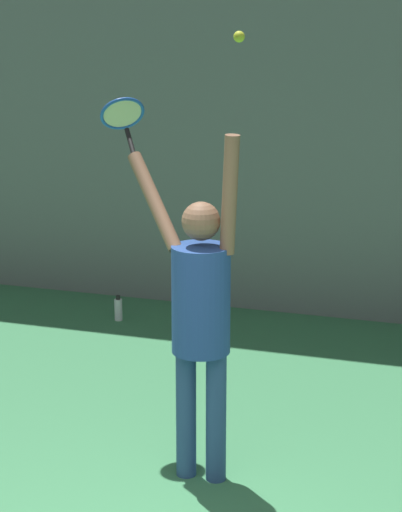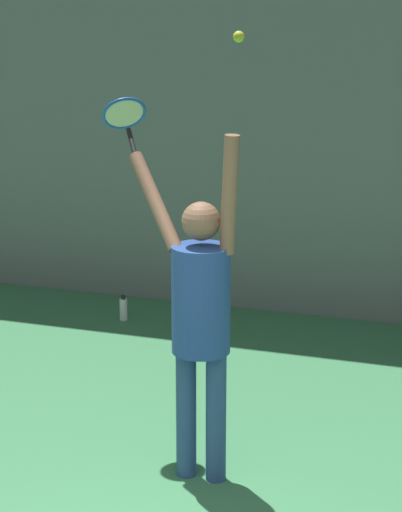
{
  "view_description": "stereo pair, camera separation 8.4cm",
  "coord_description": "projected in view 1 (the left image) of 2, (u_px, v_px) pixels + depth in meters",
  "views": [
    {
      "loc": [
        1.52,
        -3.42,
        2.92
      ],
      "look_at": [
        -0.16,
        1.75,
        1.48
      ],
      "focal_mm": 65.0,
      "sensor_mm": 36.0,
      "label": 1
    },
    {
      "loc": [
        1.6,
        -3.4,
        2.92
      ],
      "look_at": [
        -0.16,
        1.75,
        1.48
      ],
      "focal_mm": 65.0,
      "sensor_mm": 36.0,
      "label": 2
    }
  ],
  "objects": [
    {
      "name": "tennis_racket",
      "position": [
        123.0,
        116.0,
        6.13
      ],
      "size": [
        0.37,
        0.41,
        0.37
      ],
      "color": "black"
    },
    {
      "name": "tennis_ball",
      "position": [
        239.0,
        37.0,
        5.14
      ],
      "size": [
        0.06,
        0.06,
        0.06
      ],
      "color": "#CCDB2D"
    },
    {
      "name": "back_wall",
      "position": [
        334.0,
        58.0,
        8.57
      ],
      "size": [
        18.0,
        0.1,
        5.0
      ],
      "color": "slate",
      "rests_on": "ground_plane"
    },
    {
      "name": "tennis_player",
      "position": [
        200.0,
        309.0,
        5.72
      ],
      "size": [
        0.87,
        0.56,
        2.23
      ],
      "color": "#2D4C7F",
      "rests_on": "ground_plane"
    },
    {
      "name": "water_bottle",
      "position": [
        118.0,
        309.0,
        9.02
      ],
      "size": [
        0.08,
        0.08,
        0.25
      ],
      "color": "silver",
      "rests_on": "ground_plane"
    }
  ]
}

